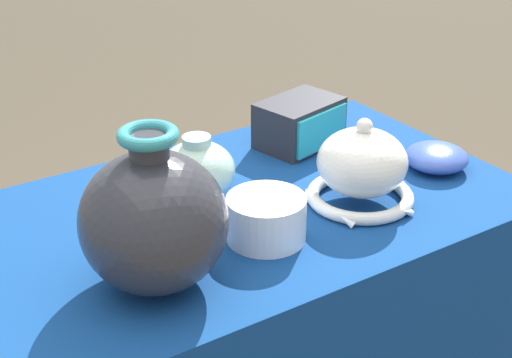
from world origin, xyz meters
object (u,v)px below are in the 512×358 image
Objects in this scene: mosaic_tile_box at (300,123)px; vase_tall_bulbous at (154,220)px; jar_round_celadon at (198,169)px; bowl_shallow_cobalt at (436,157)px; vase_dome_bell at (362,170)px; pot_squat_porcelain at (266,219)px.

vase_tall_bulbous is at bearing -161.23° from mosaic_tile_box.
bowl_shallow_cobalt is at bearing -19.35° from jar_round_celadon.
jar_round_celadon is (-0.22, 0.17, -0.01)m from vase_dome_bell.
bowl_shallow_cobalt is at bearing 6.69° from vase_dome_bell.
vase_dome_bell is at bearing 4.66° from vase_tall_bulbous.
vase_tall_bulbous is 1.85× the size of jar_round_celadon.
vase_dome_bell reaches higher than pot_squat_porcelain.
pot_squat_porcelain is at bearing -147.28° from mosaic_tile_box.
vase_tall_bulbous reaches higher than mosaic_tile_box.
jar_round_celadon is at bearing 48.29° from vase_tall_bulbous.
vase_dome_bell reaches higher than jar_round_celadon.
jar_round_celadon reaches higher than bowl_shallow_cobalt.
vase_dome_bell is 0.28m from jar_round_celadon.
pot_squat_porcelain is (0.02, -0.19, -0.01)m from jar_round_celadon.
vase_dome_bell reaches higher than bowl_shallow_cobalt.
jar_round_celadon reaches higher than mosaic_tile_box.
mosaic_tile_box is 0.27m from bowl_shallow_cobalt.
jar_round_celadon is at bearing 95.19° from pot_squat_porcelain.
mosaic_tile_box reaches higher than pot_squat_porcelain.
vase_dome_bell is 0.26m from mosaic_tile_box.
vase_dome_bell reaches higher than mosaic_tile_box.
jar_round_celadon is 0.19m from pot_squat_porcelain.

